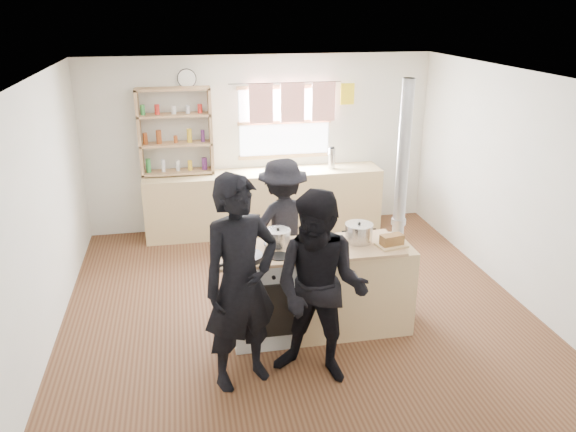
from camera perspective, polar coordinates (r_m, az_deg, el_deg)
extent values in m
cube|color=brown|center=(6.36, 0.72, -8.96)|extent=(5.00, 5.00, 0.01)
cube|color=tan|center=(8.17, -2.41, 1.46)|extent=(3.40, 0.55, 0.90)
cube|color=tan|center=(8.06, -11.08, 4.43)|extent=(1.00, 0.28, 0.03)
cube|color=tan|center=(7.96, -11.28, 7.19)|extent=(1.00, 0.28, 0.03)
cube|color=tan|center=(7.88, -11.48, 10.02)|extent=(1.00, 0.28, 0.03)
cube|color=tan|center=(7.82, -11.67, 12.53)|extent=(1.00, 0.28, 0.03)
cube|color=tan|center=(7.94, -14.85, 8.09)|extent=(0.04, 0.28, 1.20)
cube|color=tan|center=(7.93, -7.86, 8.58)|extent=(0.04, 0.28, 1.20)
cylinder|color=silver|center=(8.19, 4.46, 5.86)|extent=(0.10, 0.10, 0.30)
cube|color=white|center=(5.60, -2.68, -8.09)|extent=(0.60, 0.60, 0.90)
cube|color=#D2B37E|center=(5.78, 6.26, -7.23)|extent=(1.20, 0.60, 0.90)
cube|color=tan|center=(5.47, 1.92, -3.39)|extent=(1.84, 0.64, 0.03)
cylinder|color=black|center=(5.22, -4.32, -4.18)|extent=(0.43, 0.43, 0.05)
cylinder|color=#34531C|center=(5.21, -4.33, -4.03)|extent=(0.29, 0.29, 0.02)
cube|color=silver|center=(5.47, 3.14, -2.80)|extent=(0.34, 0.28, 0.08)
cube|color=brown|center=(5.46, 3.15, -2.58)|extent=(0.29, 0.24, 0.02)
cylinder|color=silver|center=(5.46, -1.01, -2.32)|extent=(0.24, 0.24, 0.16)
cylinder|color=silver|center=(5.42, -1.02, -1.48)|extent=(0.25, 0.25, 0.01)
sphere|color=black|center=(5.42, -1.02, -1.34)|extent=(0.03, 0.03, 0.03)
cylinder|color=#B3B3B6|center=(5.61, 7.20, -1.77)|extent=(0.27, 0.27, 0.17)
cylinder|color=#B3B3B6|center=(5.57, 7.24, -0.88)|extent=(0.28, 0.28, 0.01)
sphere|color=black|center=(5.57, 7.25, -0.75)|extent=(0.03, 0.03, 0.03)
cube|color=tan|center=(5.58, 10.47, -2.94)|extent=(0.31, 0.25, 0.02)
cube|color=olive|center=(5.56, 10.51, -2.38)|extent=(0.24, 0.15, 0.10)
cube|color=black|center=(6.21, 10.63, -7.68)|extent=(0.35, 0.35, 0.46)
cylinder|color=#ADADB2|center=(5.73, 11.45, 3.39)|extent=(0.12, 0.12, 2.04)
imported|color=black|center=(4.75, -4.82, -6.86)|extent=(0.82, 0.69, 1.91)
imported|color=black|center=(4.82, 3.28, -7.45)|extent=(1.06, 0.99, 1.75)
imported|color=black|center=(6.42, -0.54, -0.92)|extent=(1.11, 0.78, 1.55)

